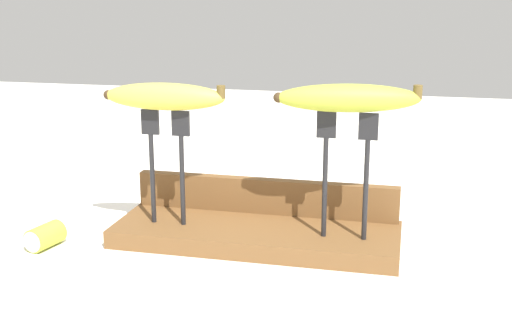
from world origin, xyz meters
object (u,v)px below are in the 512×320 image
at_px(fork_stand_left, 167,156).
at_px(fork_stand_right, 346,164).
at_px(banana_raised_right, 348,98).
at_px(banana_raised_left, 164,97).
at_px(banana_chunk_near, 45,236).

height_order(fork_stand_left, fork_stand_right, fork_stand_right).
bearing_deg(fork_stand_right, banana_raised_right, -169.75).
distance_m(fork_stand_left, banana_raised_left, 0.09).
distance_m(fork_stand_right, banana_raised_left, 0.27).
xyz_separation_m(banana_raised_right, banana_chunk_near, (-0.42, -0.07, -0.21)).
relative_size(banana_raised_left, banana_chunk_near, 3.01).
xyz_separation_m(fork_stand_left, banana_raised_right, (0.26, -0.00, 0.09)).
height_order(banana_raised_left, banana_chunk_near, banana_raised_left).
distance_m(fork_stand_left, banana_raised_right, 0.27).
bearing_deg(fork_stand_right, fork_stand_left, 180.00).
relative_size(fork_stand_left, banana_chunk_near, 2.83).
distance_m(banana_raised_left, banana_chunk_near, 0.27).
bearing_deg(fork_stand_left, banana_raised_right, -0.00).
height_order(fork_stand_right, banana_chunk_near, fork_stand_right).
xyz_separation_m(fork_stand_right, banana_raised_left, (-0.26, -0.00, 0.08)).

